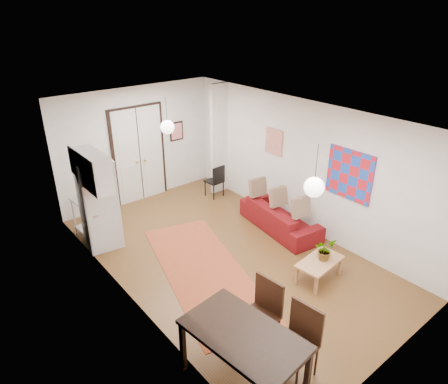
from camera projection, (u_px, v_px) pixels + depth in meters
floor at (226, 256)px, 8.14m from camera, size 7.00×7.00×0.00m
ceiling at (226, 116)px, 6.90m from camera, size 4.20×7.00×0.02m
wall_back at (137, 145)px, 9.97m from camera, size 4.20×0.02×2.90m
wall_front at (401, 282)px, 5.07m from camera, size 4.20×0.02×2.90m
wall_left at (124, 227)px, 6.32m from camera, size 0.02×7.00×2.90m
wall_right at (300, 166)px, 8.72m from camera, size 0.02×7.00×2.90m
double_doors at (139, 155)px, 10.05m from camera, size 1.44×0.06×2.50m
stub_partition at (219, 140)px, 10.36m from camera, size 0.50×0.10×2.90m
wall_cabinet at (93, 170)px, 7.28m from camera, size 0.35×1.00×0.70m
painting_popart at (350, 175)px, 7.74m from camera, size 0.05×1.00×1.00m
painting_abstract at (274, 142)px, 9.12m from camera, size 0.05×0.50×0.60m
poster_back at (177, 131)px, 10.54m from camera, size 0.40×0.03×0.50m
print_left at (75, 162)px, 7.53m from camera, size 0.03×0.44×0.54m
pendant_back at (167, 127)px, 8.58m from camera, size 0.30×0.30×0.80m
pendant_front at (314, 187)px, 5.78m from camera, size 0.30×0.30×0.80m
kilim_rug at (204, 271)px, 7.66m from camera, size 2.38×4.02×0.01m
sofa at (280, 217)px, 8.99m from camera, size 2.17×1.09×0.61m
coffee_table at (320, 263)px, 7.30m from camera, size 0.97×0.61×0.41m
potted_plant at (325, 250)px, 7.25m from camera, size 0.35×0.39×0.40m
kitchen_counter at (95, 216)px, 8.48m from camera, size 0.66×1.20×0.89m
bowl at (99, 206)px, 8.12m from camera, size 0.22×0.22×0.05m
soap_bottle at (88, 194)px, 8.48m from camera, size 0.09×0.09×0.19m
fridge at (99, 204)px, 8.13m from camera, size 0.77×0.77×1.93m
dining_table at (243, 339)px, 5.09m from camera, size 1.09×1.69×0.88m
dining_chair_near at (253, 308)px, 5.82m from camera, size 0.58×0.77×1.09m
dining_chair_far at (288, 336)px, 5.33m from camera, size 0.58×0.77×1.09m
black_side_chair at (212, 177)px, 10.51m from camera, size 0.43×0.43×0.88m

